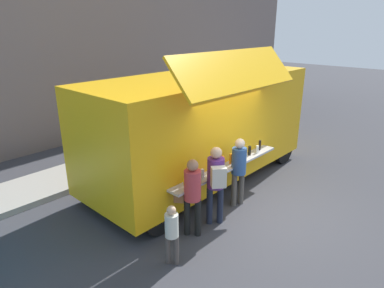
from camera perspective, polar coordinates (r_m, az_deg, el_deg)
ground_plane at (r=7.95m, az=12.06°, el=-11.32°), size 60.00×60.00×0.00m
curb_strip at (r=9.40m, az=-28.01°, el=-7.77°), size 28.00×1.60×0.15m
food_truck_main at (r=8.87m, az=1.69°, el=3.35°), size 6.49×3.16×3.53m
trash_bin at (r=13.45m, az=4.85°, el=4.11°), size 0.60×0.60×0.91m
customer_front_ordering at (r=7.75m, az=7.91°, el=-3.74°), size 0.34×0.33×1.64m
customer_mid_with_backpack at (r=6.92m, az=4.07°, el=-5.88°), size 0.52×0.55×1.73m
customer_rear_waiting at (r=6.59m, az=-0.04°, el=-8.05°), size 0.43×0.50×1.64m
child_near_queue at (r=5.98m, az=-3.45°, el=-14.32°), size 0.24×0.24×1.16m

